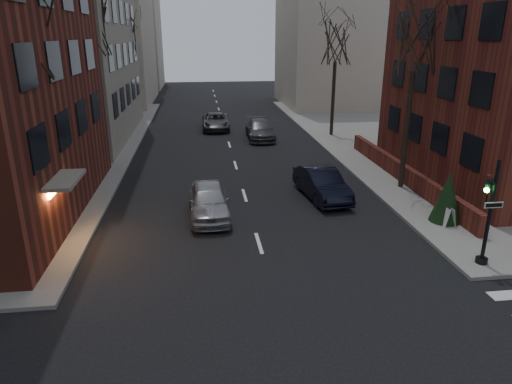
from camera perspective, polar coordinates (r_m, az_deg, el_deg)
low_wall_right at (r=27.76m, az=17.81°, el=2.36°), size 0.35×16.00×1.00m
building_distant_la at (r=61.42m, az=-20.20°, el=18.79°), size 14.00×16.00×18.00m
building_distant_ra at (r=57.71m, az=10.87°, el=18.62°), size 14.00×14.00×16.00m
building_distant_lb at (r=77.83m, az=-15.79°, el=17.59°), size 10.00×12.00×14.00m
traffic_signal at (r=18.49m, az=26.95°, el=-3.06°), size 0.76×0.44×4.00m
tree_left_a at (r=20.17m, az=-27.47°, el=17.79°), size 4.18×4.18×10.26m
tree_left_b at (r=31.77m, az=-20.18°, el=19.29°), size 4.40×4.40×10.80m
tree_left_c at (r=45.55m, az=-16.20°, el=18.20°), size 3.96×3.96×9.72m
tree_right_a at (r=25.58m, az=19.43°, el=17.67°), size 3.96×3.96×9.72m
tree_right_b at (r=38.69m, az=9.98°, el=17.93°), size 3.74×3.74×9.18m
streetlamp_near at (r=28.01m, az=-19.59°, el=9.87°), size 0.36×0.36×6.28m
streetlamp_far at (r=47.62m, az=-14.68°, el=13.76°), size 0.36×0.36×6.28m
parked_sedan at (r=24.21m, az=8.22°, el=1.04°), size 2.25×4.97×1.58m
car_lane_silver at (r=21.62m, az=-5.92°, el=-1.11°), size 2.01×4.69×1.58m
car_lane_gray at (r=37.89m, az=0.51°, el=7.80°), size 2.24×5.31×1.53m
car_lane_far at (r=41.97m, az=-5.06°, el=8.78°), size 2.46×5.23×1.44m
sandwich_board at (r=22.00m, az=22.90°, el=-2.85°), size 0.41×0.54×0.83m
evergreen_shrub at (r=22.21m, az=22.81°, el=-0.61°), size 1.61×1.61×2.30m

